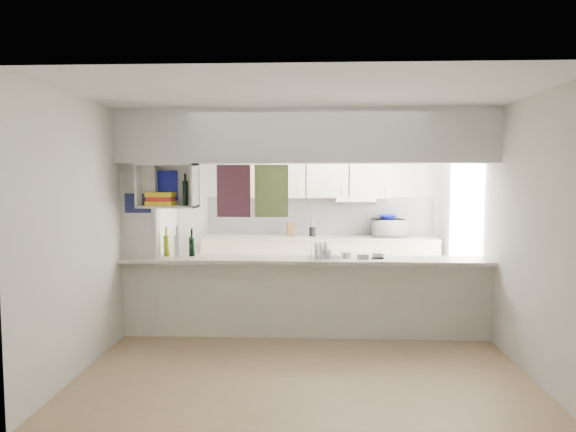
# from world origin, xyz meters

# --- Properties ---
(floor) EXTENTS (4.80, 4.80, 0.00)m
(floor) POSITION_xyz_m (0.00, 0.00, 0.00)
(floor) COLOR #9D805B
(floor) RESTS_ON ground
(ceiling) EXTENTS (4.80, 4.80, 0.00)m
(ceiling) POSITION_xyz_m (0.00, 0.00, 2.60)
(ceiling) COLOR white
(ceiling) RESTS_ON wall_back
(wall_back) EXTENTS (4.20, 0.00, 4.20)m
(wall_back) POSITION_xyz_m (0.00, 2.40, 1.30)
(wall_back) COLOR silver
(wall_back) RESTS_ON floor
(wall_left) EXTENTS (0.00, 4.80, 4.80)m
(wall_left) POSITION_xyz_m (-2.10, 0.00, 1.30)
(wall_left) COLOR silver
(wall_left) RESTS_ON floor
(wall_right) EXTENTS (0.00, 4.80, 4.80)m
(wall_right) POSITION_xyz_m (2.10, 0.00, 1.30)
(wall_right) COLOR silver
(wall_right) RESTS_ON floor
(servery_partition) EXTENTS (4.20, 0.50, 2.60)m
(servery_partition) POSITION_xyz_m (-0.17, 0.00, 1.66)
(servery_partition) COLOR silver
(servery_partition) RESTS_ON floor
(cubby_shelf) EXTENTS (0.65, 0.35, 0.50)m
(cubby_shelf) POSITION_xyz_m (-1.57, -0.06, 1.71)
(cubby_shelf) COLOR white
(cubby_shelf) RESTS_ON bulkhead
(kitchen_run) EXTENTS (3.60, 0.63, 2.24)m
(kitchen_run) POSITION_xyz_m (0.16, 2.14, 0.83)
(kitchen_run) COLOR beige
(kitchen_run) RESTS_ON floor
(microwave) EXTENTS (0.53, 0.40, 0.27)m
(microwave) POSITION_xyz_m (1.28, 2.14, 1.06)
(microwave) COLOR white
(microwave) RESTS_ON bench_top
(bowl) EXTENTS (0.28, 0.28, 0.07)m
(bowl) POSITION_xyz_m (1.27, 2.16, 1.22)
(bowl) COLOR #0E15A0
(bowl) RESTS_ON microwave
(dish_rack) EXTENTS (0.41, 0.34, 0.20)m
(dish_rack) POSITION_xyz_m (0.21, -0.00, 1.00)
(dish_rack) COLOR silver
(dish_rack) RESTS_ON breakfast_bar
(cup) EXTENTS (0.14, 0.14, 0.09)m
(cup) POSITION_xyz_m (0.26, -0.06, 0.98)
(cup) COLOR white
(cup) RESTS_ON dish_rack
(wine_bottles) EXTENTS (0.52, 0.15, 0.36)m
(wine_bottles) POSITION_xyz_m (-1.55, 0.03, 1.05)
(wine_bottles) COLOR black
(wine_bottles) RESTS_ON breakfast_bar
(plastic_tubs) EXTENTS (0.49, 0.21, 0.06)m
(plastic_tubs) POSITION_xyz_m (0.63, 0.02, 0.95)
(plastic_tubs) COLOR silver
(plastic_tubs) RESTS_ON breakfast_bar
(utensil_jar) EXTENTS (0.10, 0.10, 0.14)m
(utensil_jar) POSITION_xyz_m (0.09, 2.15, 0.99)
(utensil_jar) COLOR black
(utensil_jar) RESTS_ON bench_top
(knife_block) EXTENTS (0.12, 0.11, 0.21)m
(knife_block) POSITION_xyz_m (-0.25, 2.18, 1.02)
(knife_block) COLOR #53391C
(knife_block) RESTS_ON bench_top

